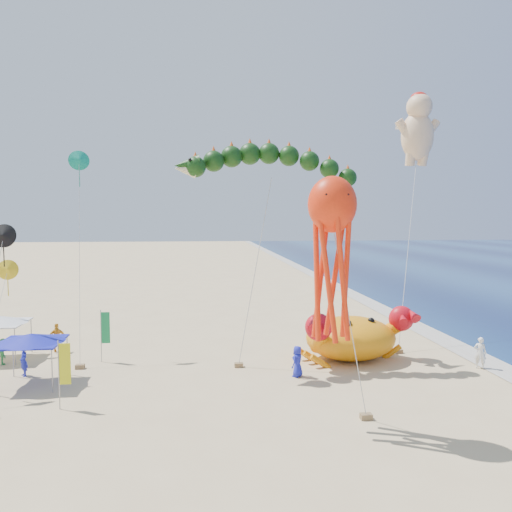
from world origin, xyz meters
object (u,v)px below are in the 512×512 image
at_px(dragon_kite, 269,169).
at_px(cherub_kite, 418,127).
at_px(octopus_kite, 332,246).
at_px(canopy_blue, 31,338).
at_px(crab_inflatable, 351,336).

bearing_deg(dragon_kite, cherub_kite, 32.33).
relative_size(dragon_kite, octopus_kite, 1.23).
height_order(octopus_kite, canopy_blue, octopus_kite).
bearing_deg(crab_inflatable, dragon_kite, -179.25).
xyz_separation_m(dragon_kite, canopy_blue, (-12.87, -2.51, -9.14)).
bearing_deg(cherub_kite, canopy_blue, -157.61).
bearing_deg(cherub_kite, octopus_kite, -123.00).
bearing_deg(crab_inflatable, canopy_blue, -171.85).
distance_m(dragon_kite, canopy_blue, 15.98).
bearing_deg(cherub_kite, dragon_kite, -147.67).
relative_size(cherub_kite, canopy_blue, 5.32).
distance_m(octopus_kite, canopy_blue, 16.60).
bearing_deg(canopy_blue, dragon_kite, 11.04).
xyz_separation_m(crab_inflatable, canopy_blue, (-18.00, -2.58, 0.99)).
bearing_deg(octopus_kite, crab_inflatable, 68.09).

